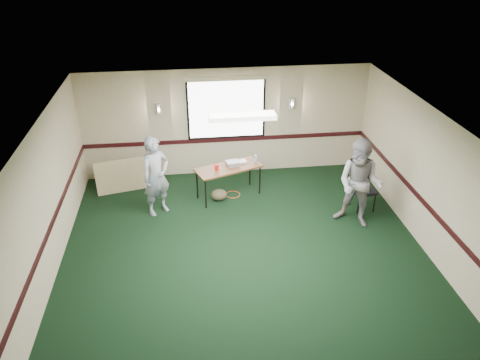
{
  "coord_description": "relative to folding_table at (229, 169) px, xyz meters",
  "views": [
    {
      "loc": [
        -1.01,
        -6.71,
        5.6
      ],
      "look_at": [
        0.0,
        1.3,
        1.2
      ],
      "focal_mm": 35.0,
      "sensor_mm": 36.0,
      "label": 1
    }
  ],
  "objects": [
    {
      "name": "projector",
      "position": [
        0.1,
        0.08,
        0.1
      ],
      "size": [
        0.34,
        0.3,
        0.1
      ],
      "primitive_type": "cube",
      "rotation": [
        0.0,
        0.0,
        0.2
      ],
      "color": "gray",
      "rests_on": "folding_table"
    },
    {
      "name": "conference_chair",
      "position": [
        2.89,
        -0.83,
        -0.14
      ],
      "size": [
        0.51,
        0.53,
        0.95
      ],
      "rotation": [
        0.0,
        0.0,
        0.12
      ],
      "color": "black",
      "rests_on": "ground"
    },
    {
      "name": "room_shell",
      "position": [
        0.08,
        -0.63,
        0.88
      ],
      "size": [
        8.0,
        8.02,
        8.0
      ],
      "color": "tan",
      "rests_on": "ground"
    },
    {
      "name": "cable_coil",
      "position": [
        0.1,
        0.02,
        -0.69
      ],
      "size": [
        0.45,
        0.45,
        0.02
      ],
      "primitive_type": "torus",
      "rotation": [
        0.0,
        0.0,
        0.36
      ],
      "color": "#D44A1A",
      "rests_on": "ground"
    },
    {
      "name": "person_right",
      "position": [
        2.54,
        -1.49,
        0.26
      ],
      "size": [
        1.19,
        1.14,
        1.93
      ],
      "primitive_type": "imported",
      "rotation": [
        0.0,
        0.0,
        -0.63
      ],
      "color": "#7288B1",
      "rests_on": "ground"
    },
    {
      "name": "game_console",
      "position": [
        0.34,
        0.21,
        0.08
      ],
      "size": [
        0.22,
        0.2,
        0.05
      ],
      "primitive_type": "cube",
      "rotation": [
        0.0,
        0.0,
        0.32
      ],
      "color": "white",
      "rests_on": "folding_table"
    },
    {
      "name": "red_cup",
      "position": [
        -0.28,
        -0.1,
        0.12
      ],
      "size": [
        0.09,
        0.09,
        0.13
      ],
      "primitive_type": "cylinder",
      "color": "red",
      "rests_on": "folding_table"
    },
    {
      "name": "folding_table",
      "position": [
        0.0,
        0.0,
        0.0
      ],
      "size": [
        1.62,
        1.1,
        0.75
      ],
      "rotation": [
        0.0,
        0.0,
        0.36
      ],
      "color": "#563C18",
      "rests_on": "ground"
    },
    {
      "name": "person_left",
      "position": [
        -1.61,
        -0.5,
        0.19
      ],
      "size": [
        0.78,
        0.72,
        1.78
      ],
      "primitive_type": "imported",
      "rotation": [
        0.0,
        0.0,
        0.61
      ],
      "color": "#3A4C80",
      "rests_on": "ground"
    },
    {
      "name": "duffel_bag",
      "position": [
        -0.25,
        -0.17,
        -0.57
      ],
      "size": [
        0.41,
        0.33,
        0.26
      ],
      "primitive_type": "ellipsoid",
      "rotation": [
        0.0,
        0.0,
        0.14
      ],
      "color": "#4B442B",
      "rests_on": "ground"
    },
    {
      "name": "folded_table",
      "position": [
        -2.33,
        0.61,
        -0.31
      ],
      "size": [
        1.55,
        0.57,
        0.79
      ],
      "primitive_type": "cube",
      "rotation": [
        -0.21,
        0.0,
        0.23
      ],
      "color": "tan",
      "rests_on": "ground"
    },
    {
      "name": "ground",
      "position": [
        0.08,
        -2.76,
        -0.7
      ],
      "size": [
        8.0,
        8.0,
        0.0
      ],
      "primitive_type": "plane",
      "color": "black",
      "rests_on": "ground"
    },
    {
      "name": "water_bottle",
      "position": [
        0.65,
        0.15,
        0.15
      ],
      "size": [
        0.06,
        0.06,
        0.19
      ],
      "primitive_type": "cylinder",
      "color": "#7CA6CB",
      "rests_on": "folding_table"
    }
  ]
}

